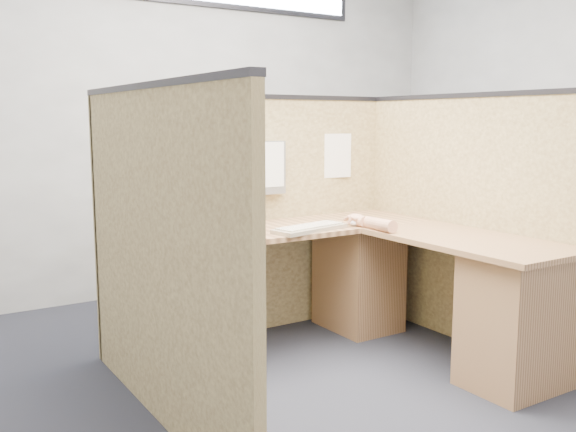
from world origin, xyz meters
TOP-DOWN VIEW (x-y plane):
  - floor at (0.00, 0.00)m, footprint 5.00×5.00m
  - wall_back at (0.00, 2.25)m, footprint 5.00×0.00m
  - cubicle_partitions at (0.00, 0.43)m, footprint 2.06×1.83m
  - l_desk at (0.18, 0.29)m, footprint 1.95×1.75m
  - laptop at (-0.30, 0.81)m, footprint 0.42×0.44m
  - keyboard at (0.07, 0.48)m, footprint 0.51×0.26m
  - mouse at (0.41, 0.48)m, footprint 0.13×0.10m
  - hand_forearm at (0.42, 0.33)m, footprint 0.11×0.39m
  - blue_poster at (-0.88, 0.97)m, footprint 0.17×0.01m
  - american_flag at (-0.27, 0.96)m, footprint 0.19×0.01m
  - file_holder at (0.06, 0.94)m, footprint 0.26×0.05m
  - paper_left at (-0.08, 0.97)m, footprint 0.24×0.01m
  - paper_right at (0.63, 0.97)m, footprint 0.23×0.02m

SIDE VIEW (x-z plane):
  - floor at x=0.00m, z-range 0.00..0.00m
  - l_desk at x=0.18m, z-range 0.03..0.76m
  - keyboard at x=0.07m, z-range 0.73..0.76m
  - mouse at x=0.41m, z-range 0.73..0.78m
  - cubicle_partitions at x=0.00m, z-range 0.00..1.53m
  - hand_forearm at x=0.42m, z-range 0.73..0.81m
  - laptop at x=-0.30m, z-range 0.67..0.92m
  - file_holder at x=0.06m, z-range 0.90..1.24m
  - paper_right at x=0.63m, z-range 0.98..1.28m
  - paper_left at x=-0.08m, z-range 0.98..1.29m
  - american_flag at x=-0.27m, z-range 1.01..1.33m
  - blue_poster at x=-0.88m, z-range 1.19..1.42m
  - wall_back at x=0.00m, z-range -1.10..3.90m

